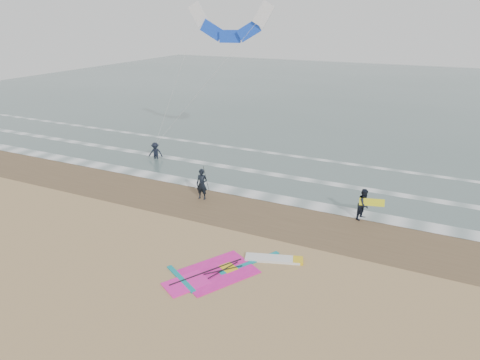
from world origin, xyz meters
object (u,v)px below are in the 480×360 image
at_px(person_walking, 364,204).
at_px(surf_kite, 230,26).
at_px(windsurf_rig, 233,269).
at_px(person_wading, 155,149).
at_px(person_standing, 202,184).

relative_size(person_walking, surf_kite, 0.17).
height_order(windsurf_rig, surf_kite, surf_kite).
distance_m(person_wading, surf_kite, 10.51).
relative_size(person_wading, surf_kite, 0.16).
xyz_separation_m(person_walking, surf_kite, (-10.92, 5.73, 8.77)).
distance_m(windsurf_rig, person_standing, 7.95).
distance_m(windsurf_rig, person_walking, 8.58).
bearing_deg(person_walking, person_standing, 121.61).
bearing_deg(person_wading, windsurf_rig, -62.10).
height_order(person_walking, surf_kite, surf_kite).
xyz_separation_m(person_wading, surf_kite, (5.32, 2.18, 8.80)).
bearing_deg(person_standing, surf_kite, 96.27).
bearing_deg(person_standing, person_wading, 137.51).
bearing_deg(person_standing, windsurf_rig, -57.08).
bearing_deg(person_standing, person_walking, 1.67).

